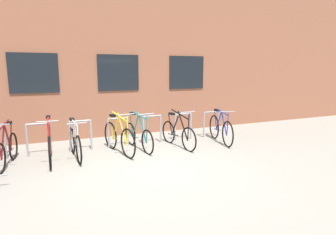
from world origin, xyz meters
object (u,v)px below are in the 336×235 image
bicycle_red (50,144)px  bicycle_yellow (119,138)px  bicycle_maroon (7,150)px  bicycle_white (75,143)px  bicycle_teal (138,136)px  bicycle_blue (221,129)px  bicycle_black (178,134)px

bicycle_red → bicycle_yellow: (1.63, 0.00, 0.00)m
bicycle_red → bicycle_maroon: bearing=178.7°
bicycle_red → bicycle_maroon: (-0.87, 0.02, -0.03)m
bicycle_yellow → bicycle_white: bicycle_yellow is taller
bicycle_teal → bicycle_maroon: bearing=-177.8°
bicycle_blue → bicycle_yellow: (-3.02, 0.10, 0.01)m
bicycle_black → bicycle_maroon: bearing=178.8°
bicycle_black → bicycle_blue: bicycle_black is taller
bicycle_blue → bicycle_maroon: 5.52m
bicycle_yellow → bicycle_teal: bearing=13.4°
bicycle_yellow → bicycle_teal: bicycle_yellow is taller
bicycle_yellow → bicycle_teal: size_ratio=1.02×
bicycle_blue → bicycle_red: bearing=178.8°
bicycle_yellow → bicycle_maroon: 2.50m
bicycle_red → bicycle_white: size_ratio=1.11×
bicycle_blue → bicycle_yellow: 3.02m
bicycle_blue → bicycle_black: bearing=178.8°
bicycle_black → bicycle_maroon: size_ratio=1.03×
bicycle_red → bicycle_white: 0.56m
bicycle_red → bicycle_yellow: 1.63m
bicycle_blue → bicycle_yellow: size_ratio=0.99×
bicycle_yellow → bicycle_red: bearing=-179.9°
bicycle_white → bicycle_red: bearing=178.8°
bicycle_black → bicycle_teal: (-1.08, 0.20, 0.00)m
bicycle_black → bicycle_red: (-3.28, 0.07, 0.03)m
bicycle_black → bicycle_maroon: 4.15m
bicycle_black → bicycle_yellow: size_ratio=0.96×
bicycle_yellow → bicycle_teal: (0.57, 0.13, -0.03)m
bicycle_black → bicycle_white: bearing=178.9°
bicycle_blue → bicycle_yellow: bicycle_yellow is taller
bicycle_teal → bicycle_white: bicycle_teal is taller
bicycle_black → bicycle_maroon: bicycle_black is taller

